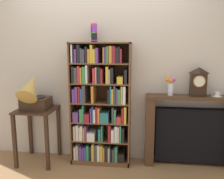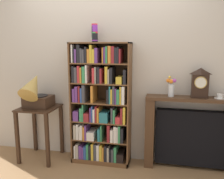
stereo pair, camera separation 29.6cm
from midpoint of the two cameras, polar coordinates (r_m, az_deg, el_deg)
The scene contains 10 objects.
ground_plane at distance 3.50m, azimuth -5.46°, elevation -17.60°, with size 7.83×6.40×0.02m, color #997047.
wall_back at distance 3.40m, azimuth -1.91°, elevation 4.81°, with size 4.83×0.08×2.60m, color beige.
bookshelf at distance 3.33m, azimuth -5.44°, elevation -4.38°, with size 0.81×0.31×1.67m.
cup_stack at distance 3.28m, azimuth -6.91°, elevation 13.10°, with size 0.08×0.08×0.24m.
side_table_left at distance 3.59m, azimuth -19.52°, elevation -7.45°, with size 0.51×0.52×0.77m.
gramophone at distance 3.42m, azimuth -20.54°, elevation -0.88°, with size 0.36×0.51×0.55m.
fireplace_mantel at distance 3.44m, azimuth 15.53°, elevation -9.52°, with size 1.20×0.25×0.98m.
mantel_clock at distance 3.27m, azimuth 17.28°, elevation 1.74°, with size 0.20×0.12×0.38m.
flower_vase at distance 3.23m, azimuth 11.11°, elevation 0.75°, with size 0.13×0.09×0.26m.
teacup_with_saucer at distance 3.35m, azimuth 21.21°, elevation -1.15°, with size 0.13×0.13×0.06m.
Camera 1 is at (0.54, -3.04, 1.63)m, focal length 38.77 mm.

